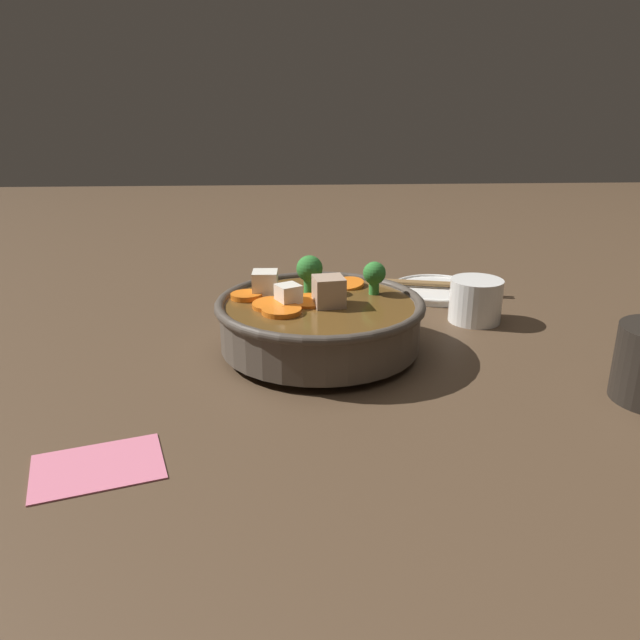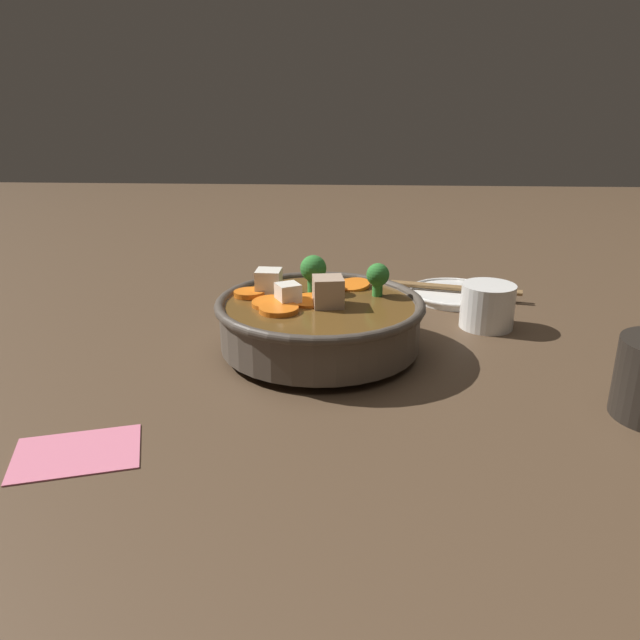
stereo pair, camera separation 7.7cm
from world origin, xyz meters
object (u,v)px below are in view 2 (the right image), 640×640
object	(u,v)px
tea_cup	(487,305)
chopsticks_pair	(455,288)
stirfry_bowl	(320,318)
side_saucer	(454,294)

from	to	relation	value
tea_cup	chopsticks_pair	xyz separation A→B (m)	(-0.02, 0.13, -0.01)
stirfry_bowl	tea_cup	world-z (taller)	stirfry_bowl
chopsticks_pair	side_saucer	bearing A→B (deg)	90.00
stirfry_bowl	chopsticks_pair	size ratio (longest dim) A/B	1.27
stirfry_bowl	chopsticks_pair	world-z (taller)	stirfry_bowl
tea_cup	chopsticks_pair	world-z (taller)	tea_cup
stirfry_bowl	tea_cup	distance (m)	0.25
stirfry_bowl	tea_cup	xyz separation A→B (m)	(0.23, 0.10, -0.01)
tea_cup	chopsticks_pair	size ratio (longest dim) A/B	0.36
side_saucer	tea_cup	distance (m)	0.13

